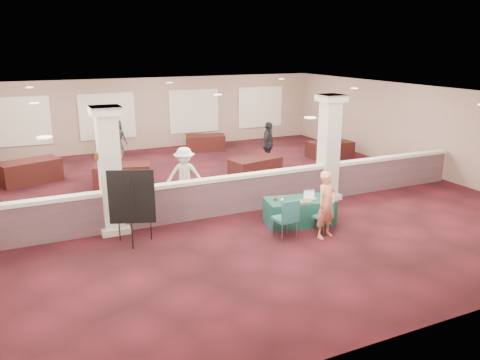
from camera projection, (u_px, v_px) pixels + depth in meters
name	position (u px, v px, depth m)	size (l,w,h in m)	color
ground	(219.00, 197.00, 14.70)	(16.00, 16.00, 0.00)	#401018
wall_back	(152.00, 113.00, 21.24)	(16.00, 0.04, 3.20)	gray
wall_front	(412.00, 245.00, 7.27)	(16.00, 0.04, 3.20)	gray
wall_right	(417.00, 128.00, 17.46)	(0.04, 16.00, 3.20)	gray
ceiling	(218.00, 94.00, 13.81)	(16.00, 16.00, 0.02)	silver
partition_wall	(239.00, 193.00, 13.23)	(15.60, 0.28, 1.10)	#51373E
column_left	(110.00, 170.00, 11.53)	(0.72, 0.72, 3.20)	beige
column_right	(329.00, 147.00, 14.14)	(0.72, 0.72, 3.20)	beige
sconce_left	(97.00, 156.00, 11.32)	(0.12, 0.12, 0.18)	brown
sconce_right	(120.00, 154.00, 11.54)	(0.12, 0.12, 0.18)	brown
near_table	(299.00, 211.00, 12.42)	(1.78, 0.89, 0.68)	#113E3A
conf_chair_main	(326.00, 215.00, 11.78)	(0.52, 0.52, 0.82)	#1B4F4E
conf_chair_side	(287.00, 216.00, 11.34)	(0.54, 0.54, 1.02)	#1B4F4E
easel_board	(132.00, 198.00, 10.91)	(1.03, 0.65, 1.84)	black
woman	(326.00, 205.00, 11.42)	(0.61, 0.40, 1.69)	#D57E5C
far_table_front_left	(122.00, 175.00, 15.78)	(1.84, 0.92, 0.75)	black
far_table_front_center	(255.00, 168.00, 16.68)	(1.81, 0.91, 0.74)	black
far_table_front_right	(334.00, 150.00, 19.83)	(1.61, 0.80, 0.65)	black
far_table_back_left	(30.00, 172.00, 16.13)	(1.94, 0.97, 0.79)	black
far_table_back_center	(206.00, 143.00, 21.08)	(1.74, 0.87, 0.71)	black
far_table_back_right	(327.00, 149.00, 19.91)	(1.65, 0.83, 0.67)	black
attendee_a	(104.00, 154.00, 16.82)	(0.79, 0.44, 1.66)	black
attendee_b	(185.00, 175.00, 14.02)	(1.08, 0.50, 1.69)	silver
attendee_c	(268.00, 144.00, 18.13)	(1.04, 0.49, 1.77)	black
attendee_d	(118.00, 138.00, 19.88)	(0.77, 0.42, 1.56)	black
laptop_base	(310.00, 199.00, 12.34)	(0.31, 0.22, 0.02)	silver
laptop_screen	(309.00, 193.00, 12.41)	(0.31, 0.01, 0.21)	silver
screen_glow	(309.00, 194.00, 12.41)	(0.28, 0.00, 0.18)	silver
knitting	(305.00, 201.00, 12.12)	(0.37, 0.28, 0.03)	#A9631B
yarn_cream	(282.00, 200.00, 12.11)	(0.10, 0.10, 0.10)	beige
yarn_red	(275.00, 199.00, 12.21)	(0.09, 0.09, 0.09)	maroon
yarn_grey	(283.00, 197.00, 12.33)	(0.10, 0.10, 0.10)	#45454A
scissors	(325.00, 200.00, 12.22)	(0.11, 0.03, 0.01)	red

